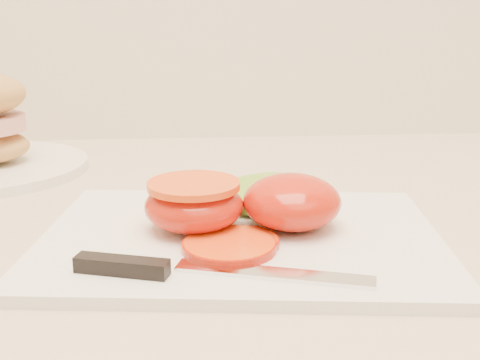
{
  "coord_description": "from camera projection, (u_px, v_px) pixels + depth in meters",
  "views": [
    {
      "loc": [
        -0.62,
        1.07,
        1.13
      ],
      "look_at": [
        -0.58,
        1.56,
        0.99
      ],
      "focal_mm": 45.0,
      "sensor_mm": 36.0,
      "label": 1
    }
  ],
  "objects": [
    {
      "name": "cutting_board",
      "position": [
        241.0,
        239.0,
        0.52
      ],
      "size": [
        0.37,
        0.28,
        0.01
      ],
      "primitive_type": "cube",
      "rotation": [
        0.0,
        0.0,
        -0.11
      ],
      "color": "white",
      "rests_on": "counter"
    },
    {
      "name": "tomato_half_dome",
      "position": [
        292.0,
        202.0,
        0.53
      ],
      "size": [
        0.09,
        0.09,
        0.05
      ],
      "primitive_type": "ellipsoid",
      "color": "red",
      "rests_on": "cutting_board"
    },
    {
      "name": "tomato_half_cut",
      "position": [
        194.0,
        204.0,
        0.52
      ],
      "size": [
        0.09,
        0.09,
        0.04
      ],
      "color": "red",
      "rests_on": "cutting_board"
    },
    {
      "name": "tomato_slice_0",
      "position": [
        229.0,
        246.0,
        0.48
      ],
      "size": [
        0.07,
        0.07,
        0.01
      ],
      "primitive_type": "cylinder",
      "color": "orange",
      "rests_on": "cutting_board"
    },
    {
      "name": "tomato_slice_1",
      "position": [
        238.0,
        242.0,
        0.49
      ],
      "size": [
        0.06,
        0.06,
        0.01
      ],
      "primitive_type": "cylinder",
      "color": "orange",
      "rests_on": "cutting_board"
    },
    {
      "name": "lettuce_leaf_0",
      "position": [
        272.0,
        194.0,
        0.59
      ],
      "size": [
        0.13,
        0.12,
        0.02
      ],
      "primitive_type": "ellipsoid",
      "rotation": [
        0.0,
        0.0,
        0.41
      ],
      "color": "#86B02E",
      "rests_on": "cutting_board"
    },
    {
      "name": "knife",
      "position": [
        181.0,
        269.0,
        0.44
      ],
      "size": [
        0.22,
        0.06,
        0.01
      ],
      "rotation": [
        0.0,
        0.0,
        -0.3
      ],
      "color": "silver",
      "rests_on": "cutting_board"
    }
  ]
}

